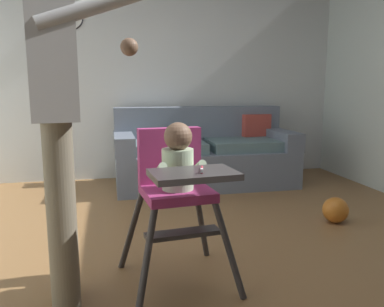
{
  "coord_description": "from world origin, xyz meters",
  "views": [
    {
      "loc": [
        -0.57,
        -2.2,
        1.09
      ],
      "look_at": [
        -0.15,
        -0.25,
        0.75
      ],
      "focal_mm": 36.28,
      "sensor_mm": 36.0,
      "label": 1
    }
  ],
  "objects_px": {
    "toy_ball": "(335,210)",
    "wall_clock": "(70,17)",
    "high_chair": "(177,176)",
    "couch": "(204,155)",
    "adult_standing": "(56,107)"
  },
  "relations": [
    {
      "from": "toy_ball",
      "to": "wall_clock",
      "type": "bearing_deg",
      "value": 137.97
    },
    {
      "from": "high_chair",
      "to": "wall_clock",
      "type": "xyz_separation_m",
      "value": [
        -0.73,
        2.64,
        1.23
      ]
    },
    {
      "from": "couch",
      "to": "adult_standing",
      "type": "bearing_deg",
      "value": -29.65
    },
    {
      "from": "couch",
      "to": "high_chair",
      "type": "xyz_separation_m",
      "value": [
        -0.69,
        -2.17,
        0.29
      ]
    },
    {
      "from": "high_chair",
      "to": "toy_ball",
      "type": "height_order",
      "value": "high_chair"
    },
    {
      "from": "high_chair",
      "to": "adult_standing",
      "type": "relative_size",
      "value": 0.52
    },
    {
      "from": "couch",
      "to": "adult_standing",
      "type": "relative_size",
      "value": 1.13
    },
    {
      "from": "wall_clock",
      "to": "couch",
      "type": "bearing_deg",
      "value": -18.61
    },
    {
      "from": "adult_standing",
      "to": "toy_ball",
      "type": "distance_m",
      "value": 2.34
    },
    {
      "from": "adult_standing",
      "to": "toy_ball",
      "type": "height_order",
      "value": "adult_standing"
    },
    {
      "from": "adult_standing",
      "to": "toy_ball",
      "type": "bearing_deg",
      "value": 13.23
    },
    {
      "from": "toy_ball",
      "to": "wall_clock",
      "type": "height_order",
      "value": "wall_clock"
    },
    {
      "from": "high_chair",
      "to": "adult_standing",
      "type": "height_order",
      "value": "adult_standing"
    },
    {
      "from": "couch",
      "to": "wall_clock",
      "type": "relative_size",
      "value": 7.19
    },
    {
      "from": "toy_ball",
      "to": "adult_standing",
      "type": "bearing_deg",
      "value": -158.95
    }
  ]
}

